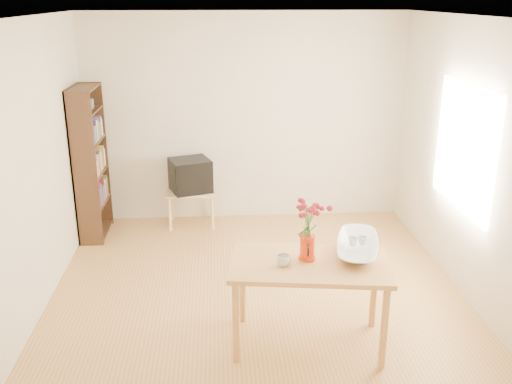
{
  "coord_description": "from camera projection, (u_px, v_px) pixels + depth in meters",
  "views": [
    {
      "loc": [
        -0.35,
        -4.8,
        2.77
      ],
      "look_at": [
        0.0,
        0.3,
        1.0
      ],
      "focal_mm": 40.0,
      "sensor_mm": 36.0,
      "label": 1
    }
  ],
  "objects": [
    {
      "name": "mug",
      "position": [
        283.0,
        260.0,
        4.48
      ],
      "size": [
        0.12,
        0.12,
        0.09
      ],
      "primitive_type": "imported",
      "rotation": [
        0.0,
        0.0,
        3.24
      ],
      "color": "white",
      "rests_on": "table"
    },
    {
      "name": "table",
      "position": [
        310.0,
        273.0,
        4.59
      ],
      "size": [
        1.35,
        0.89,
        0.75
      ],
      "rotation": [
        0.0,
        0.0,
        -0.14
      ],
      "color": "#CA8A45",
      "rests_on": "ground"
    },
    {
      "name": "teacup_b",
      "position": [
        363.0,
        228.0,
        4.72
      ],
      "size": [
        0.08,
        0.08,
        0.06
      ],
      "primitive_type": "imported",
      "rotation": [
        0.0,
        0.0,
        1.82
      ],
      "color": "white",
      "rests_on": "bowl"
    },
    {
      "name": "pitcher",
      "position": [
        307.0,
        248.0,
        4.58
      ],
      "size": [
        0.14,
        0.21,
        0.21
      ],
      "rotation": [
        0.0,
        0.0,
        -0.09
      ],
      "color": "red",
      "rests_on": "table"
    },
    {
      "name": "bookshelf",
      "position": [
        91.0,
        168.0,
        6.71
      ],
      "size": [
        0.28,
        0.7,
        1.8
      ],
      "color": "#341E11",
      "rests_on": "ground"
    },
    {
      "name": "room",
      "position": [
        262.0,
        171.0,
        5.03
      ],
      "size": [
        4.5,
        4.5,
        4.5
      ],
      "color": "#B37E3F",
      "rests_on": "ground"
    },
    {
      "name": "bowl",
      "position": [
        359.0,
        224.0,
        4.68
      ],
      "size": [
        0.62,
        0.62,
        0.48
      ],
      "primitive_type": "imported",
      "rotation": [
        0.0,
        0.0,
        -0.26
      ],
      "color": "white",
      "rests_on": "table"
    },
    {
      "name": "tv_stand",
      "position": [
        191.0,
        196.0,
        7.14
      ],
      "size": [
        0.6,
        0.45,
        0.46
      ],
      "color": "#E2BD7F",
      "rests_on": "ground"
    },
    {
      "name": "television",
      "position": [
        190.0,
        174.0,
        7.06
      ],
      "size": [
        0.57,
        0.55,
        0.4
      ],
      "rotation": [
        0.0,
        0.0,
        0.32
      ],
      "color": "black",
      "rests_on": "tv_stand"
    },
    {
      "name": "flowers",
      "position": [
        308.0,
        217.0,
        4.49
      ],
      "size": [
        0.23,
        0.23,
        0.33
      ],
      "primitive_type": null,
      "color": "#B82B38",
      "rests_on": "pitcher"
    },
    {
      "name": "teacup_a",
      "position": [
        354.0,
        229.0,
        4.7
      ],
      "size": [
        0.08,
        0.08,
        0.06
      ],
      "primitive_type": "imported",
      "rotation": [
        0.0,
        0.0,
        0.11
      ],
      "color": "white",
      "rests_on": "bowl"
    }
  ]
}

